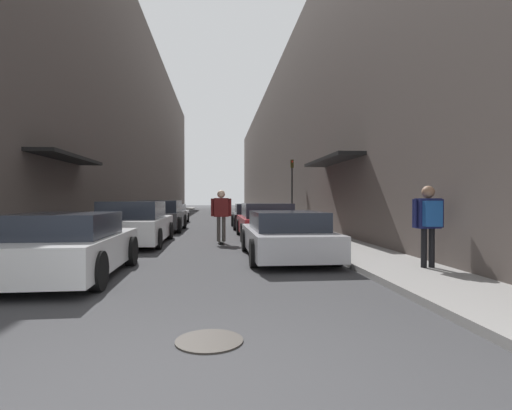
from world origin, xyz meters
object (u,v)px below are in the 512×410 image
object	(u,v)px
parked_car_left_3	(171,214)
pedestrian	(429,217)
parked_car_left_1	(135,224)
parked_car_right_2	(251,216)
traffic_light	(292,184)
parked_car_right_1	(266,221)
skateboarder	(221,211)
parked_car_right_0	(286,235)
manhole_cover	(209,341)
parked_car_left_2	(161,216)
parked_car_left_0	(68,246)

from	to	relation	value
parked_car_left_3	pedestrian	xyz separation A→B (m)	(6.90, -16.93, 0.55)
parked_car_left_1	parked_car_right_2	distance (m)	8.19
parked_car_left_1	traffic_light	bearing A→B (deg)	51.74
parked_car_right_1	skateboarder	distance (m)	2.50
parked_car_right_0	manhole_cover	bearing A→B (deg)	-107.31
parked_car_left_1	pedestrian	distance (m)	8.97
parked_car_left_1	skateboarder	xyz separation A→B (m)	(2.80, -0.04, 0.42)
parked_car_right_2	traffic_light	xyz separation A→B (m)	(2.44, 1.73, 1.71)
parked_car_left_3	parked_car_right_0	world-z (taller)	parked_car_left_3
manhole_cover	parked_car_left_3	bearing A→B (deg)	97.55
skateboarder	pedestrian	distance (m)	7.04
parked_car_left_1	parked_car_right_0	bearing A→B (deg)	-38.54
parked_car_left_3	skateboarder	bearing A→B (deg)	-75.44
parked_car_right_1	traffic_light	xyz separation A→B (m)	(2.31, 6.91, 1.68)
parked_car_right_1	parked_car_right_0	bearing A→B (deg)	-91.53
parked_car_left_2	manhole_cover	bearing A→B (deg)	-80.32
parked_car_left_3	parked_car_right_1	world-z (taller)	parked_car_right_1
parked_car_right_2	parked_car_right_1	bearing A→B (deg)	-88.55
parked_car_left_0	parked_car_left_3	distance (m)	16.66
parked_car_right_0	pedestrian	size ratio (longest dim) A/B	2.75
parked_car_left_2	parked_car_right_2	size ratio (longest dim) A/B	1.01
parked_car_left_2	parked_car_right_1	bearing A→B (deg)	-40.41
parked_car_left_1	traffic_light	size ratio (longest dim) A/B	1.34
parked_car_left_3	parked_car_left_1	bearing A→B (deg)	-89.54
parked_car_left_1	skateboarder	bearing A→B (deg)	-0.75
pedestrian	parked_car_left_3	bearing A→B (deg)	112.16
pedestrian	parked_car_right_1	bearing A→B (deg)	106.89
traffic_light	parked_car_left_3	bearing A→B (deg)	160.42
parked_car_right_1	pedestrian	world-z (taller)	pedestrian
parked_car_left_1	manhole_cover	distance (m)	9.55
parked_car_left_0	pedestrian	size ratio (longest dim) A/B	2.48
parked_car_left_3	parked_car_right_0	size ratio (longest dim) A/B	1.08
parked_car_left_3	manhole_cover	size ratio (longest dim) A/B	6.84
parked_car_left_1	parked_car_right_1	world-z (taller)	parked_car_left_1
parked_car_right_2	skateboarder	xyz separation A→B (m)	(-1.57, -6.95, 0.49)
parked_car_left_1	skateboarder	distance (m)	2.84
parked_car_left_2	parked_car_left_3	world-z (taller)	parked_car_left_2
parked_car_right_1	traffic_light	size ratio (longest dim) A/B	1.27
parked_car_right_1	skateboarder	size ratio (longest dim) A/B	2.55
parked_car_right_2	traffic_light	distance (m)	3.44
parked_car_left_1	parked_car_right_1	size ratio (longest dim) A/B	1.06
skateboarder	pedestrian	bearing A→B (deg)	-55.34
parked_car_left_0	pedestrian	distance (m)	6.92
parked_car_left_1	pedestrian	world-z (taller)	pedestrian
parked_car_right_1	traffic_light	bearing A→B (deg)	71.50
parked_car_left_0	manhole_cover	size ratio (longest dim) A/B	5.71
parked_car_left_0	skateboarder	xyz separation A→B (m)	(2.89, 5.52, 0.50)
parked_car_left_1	parked_car_right_2	world-z (taller)	parked_car_left_1
parked_car_right_2	parked_car_left_3	bearing A→B (deg)	136.86
parked_car_left_1	pedestrian	xyz separation A→B (m)	(6.81, -5.83, 0.46)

